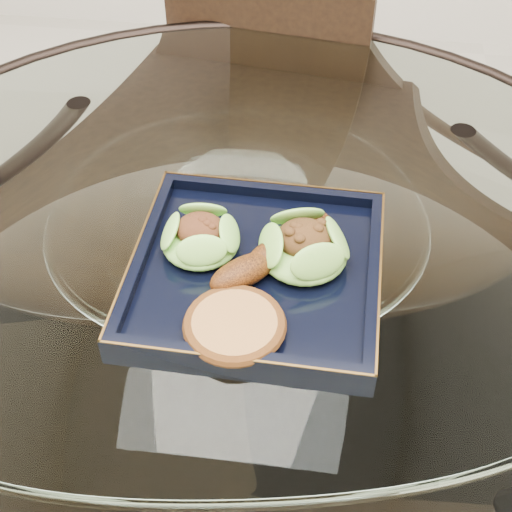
# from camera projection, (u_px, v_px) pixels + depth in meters

# --- Properties ---
(dining_table) EXTENTS (1.13, 1.13, 0.77)m
(dining_table) POSITION_uv_depth(u_px,v_px,m) (241.00, 335.00, 0.95)
(dining_table) COLOR white
(dining_table) RESTS_ON ground
(dining_chair) EXTENTS (0.43, 0.43, 0.87)m
(dining_chair) POSITION_uv_depth(u_px,v_px,m) (250.00, 190.00, 1.34)
(dining_chair) COLOR black
(dining_chair) RESTS_ON ground
(navy_plate) EXTENTS (0.28, 0.28, 0.02)m
(navy_plate) POSITION_uv_depth(u_px,v_px,m) (256.00, 275.00, 0.79)
(navy_plate) COLOR black
(navy_plate) RESTS_ON dining_table
(lettuce_wrap_left) EXTENTS (0.11, 0.11, 0.03)m
(lettuce_wrap_left) POSITION_uv_depth(u_px,v_px,m) (200.00, 239.00, 0.79)
(lettuce_wrap_left) COLOR #5FAB31
(lettuce_wrap_left) RESTS_ON navy_plate
(lettuce_wrap_right) EXTENTS (0.10, 0.10, 0.03)m
(lettuce_wrap_right) POSITION_uv_depth(u_px,v_px,m) (304.00, 249.00, 0.78)
(lettuce_wrap_right) COLOR #4F952B
(lettuce_wrap_right) RESTS_ON navy_plate
(roasted_plantain) EXTENTS (0.13, 0.15, 0.03)m
(roasted_plantain) POSITION_uv_depth(u_px,v_px,m) (275.00, 252.00, 0.78)
(roasted_plantain) COLOR #622B0A
(roasted_plantain) RESTS_ON navy_plate
(crumb_patty) EXTENTS (0.11, 0.11, 0.02)m
(crumb_patty) POSITION_uv_depth(u_px,v_px,m) (235.00, 327.00, 0.71)
(crumb_patty) COLOR #AD6C39
(crumb_patty) RESTS_ON navy_plate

